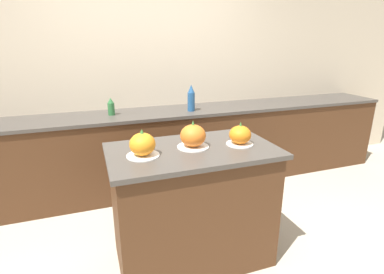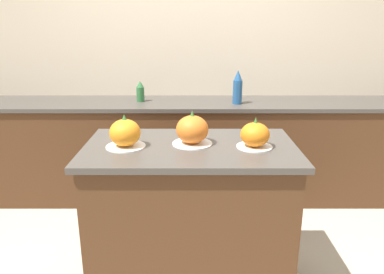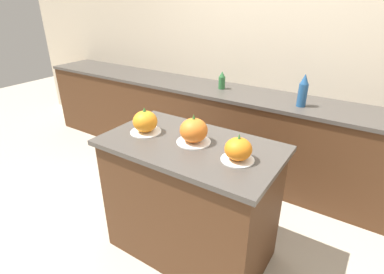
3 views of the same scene
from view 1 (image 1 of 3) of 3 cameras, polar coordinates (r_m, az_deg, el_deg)
ground_plane at (r=2.65m, az=0.11°, el=-21.75°), size 12.00×12.00×0.00m
wall_back at (r=3.63m, az=-8.61°, el=10.74°), size 8.00×0.06×2.50m
kitchen_island at (r=2.38m, az=0.11°, el=-12.90°), size 1.23×0.70×0.95m
back_counter at (r=3.50m, az=-6.96°, el=-2.67°), size 6.00×0.60×0.93m
pumpkin_cake_left at (r=2.03m, az=-9.41°, el=-1.52°), size 0.22×0.22×0.19m
pumpkin_cake_center at (r=2.17m, az=0.19°, el=0.12°), size 0.23×0.23×0.20m
pumpkin_cake_right at (r=2.26m, az=9.14°, el=0.29°), size 0.20×0.20×0.18m
bottle_tall at (r=3.37m, az=-0.16°, el=7.35°), size 0.08×0.08×0.30m
bottle_short at (r=3.30m, az=-15.17°, el=5.59°), size 0.07×0.07×0.19m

